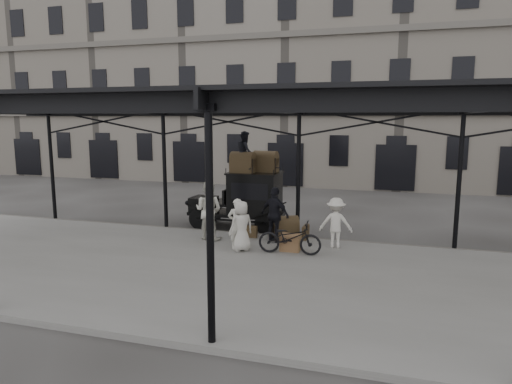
# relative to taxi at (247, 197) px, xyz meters

# --- Properties ---
(ground) EXTENTS (120.00, 120.00, 0.00)m
(ground) POSITION_rel_taxi_xyz_m (2.21, -3.24, -1.20)
(ground) COLOR #383533
(ground) RESTS_ON ground
(platform) EXTENTS (28.00, 8.00, 0.15)m
(platform) POSITION_rel_taxi_xyz_m (2.21, -5.24, -1.13)
(platform) COLOR slate
(platform) RESTS_ON ground
(canopy) EXTENTS (22.50, 9.00, 4.74)m
(canopy) POSITION_rel_taxi_xyz_m (2.21, -4.96, 3.39)
(canopy) COLOR black
(canopy) RESTS_ON ground
(building_frontage) EXTENTS (64.00, 8.00, 14.00)m
(building_frontage) POSITION_rel_taxi_xyz_m (2.21, 14.76, 5.80)
(building_frontage) COLOR slate
(building_frontage) RESTS_ON ground
(taxi) EXTENTS (3.65, 1.55, 2.18)m
(taxi) POSITION_rel_taxi_xyz_m (0.00, 0.00, 0.00)
(taxi) COLOR black
(taxi) RESTS_ON ground
(porter_left) EXTENTS (0.66, 0.52, 1.60)m
(porter_left) POSITION_rel_taxi_xyz_m (0.74, -3.28, -0.25)
(porter_left) COLOR beige
(porter_left) RESTS_ON platform
(porter_midleft) EXTENTS (1.04, 0.85, 1.97)m
(porter_midleft) POSITION_rel_taxi_xyz_m (-0.59, -2.40, -0.07)
(porter_midleft) COLOR beige
(porter_midleft) RESTS_ON platform
(porter_centre) EXTENTS (0.89, 0.88, 1.55)m
(porter_centre) POSITION_rel_taxi_xyz_m (0.90, -3.39, -0.28)
(porter_centre) COLOR beige
(porter_centre) RESTS_ON platform
(porter_official) EXTENTS (1.16, 0.82, 1.82)m
(porter_official) POSITION_rel_taxi_xyz_m (1.64, -2.12, -0.14)
(porter_official) COLOR black
(porter_official) RESTS_ON platform
(porter_right) EXTENTS (1.05, 0.63, 1.59)m
(porter_right) POSITION_rel_taxi_xyz_m (3.62, -2.24, -0.26)
(porter_right) COLOR silver
(porter_right) RESTS_ON platform
(bicycle) EXTENTS (1.93, 0.77, 0.99)m
(bicycle) POSITION_rel_taxi_xyz_m (2.39, -3.30, -0.56)
(bicycle) COLOR black
(bicycle) RESTS_ON platform
(porter_roof) EXTENTS (0.79, 0.89, 1.52)m
(porter_roof) POSITION_rel_taxi_xyz_m (-0.03, -0.10, 1.74)
(porter_roof) COLOR black
(porter_roof) RESTS_ON taxi
(steamer_trunk_roof_near) EXTENTS (0.92, 0.61, 0.64)m
(steamer_trunk_roof_near) POSITION_rel_taxi_xyz_m (-0.08, -0.25, 1.30)
(steamer_trunk_roof_near) COLOR #493A22
(steamer_trunk_roof_near) RESTS_ON taxi
(steamer_trunk_roof_far) EXTENTS (0.95, 0.65, 0.66)m
(steamer_trunk_roof_far) POSITION_rel_taxi_xyz_m (0.67, 0.20, 1.30)
(steamer_trunk_roof_far) COLOR #493A22
(steamer_trunk_roof_far) RESTS_ON taxi
(steamer_trunk_platform) EXTENTS (1.01, 0.88, 0.63)m
(steamer_trunk_platform) POSITION_rel_taxi_xyz_m (1.85, -1.53, -0.74)
(steamer_trunk_platform) COLOR #493A22
(steamer_trunk_platform) RESTS_ON platform
(wicker_hamper) EXTENTS (0.60, 0.45, 0.50)m
(wicker_hamper) POSITION_rel_taxi_xyz_m (2.34, -2.96, -0.80)
(wicker_hamper) COLOR #8B5D40
(wicker_hamper) RESTS_ON platform
(suitcase_upright) EXTENTS (0.16, 0.60, 0.45)m
(suitcase_upright) POSITION_rel_taxi_xyz_m (2.54, -1.44, -0.83)
(suitcase_upright) COLOR #493A22
(suitcase_upright) RESTS_ON platform
(suitcase_flat) EXTENTS (0.61, 0.18, 0.40)m
(suitcase_flat) POSITION_rel_taxi_xyz_m (0.63, -1.80, -0.85)
(suitcase_flat) COLOR #493A22
(suitcase_flat) RESTS_ON platform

